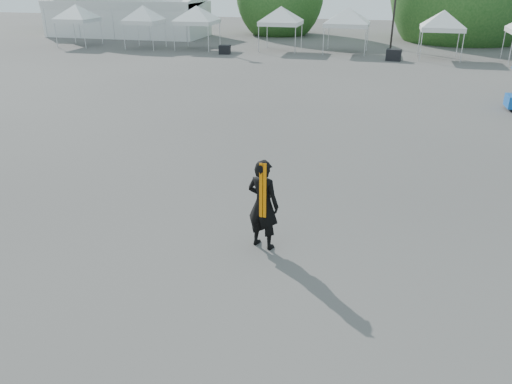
# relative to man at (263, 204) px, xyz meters

# --- Properties ---
(ground) EXTENTS (120.00, 120.00, 0.00)m
(ground) POSITION_rel_man_xyz_m (-0.54, 1.97, -1.04)
(ground) COLOR #474442
(ground) RESTS_ON ground
(marquee) EXTENTS (15.00, 6.25, 4.23)m
(marquee) POSITION_rel_man_xyz_m (-22.54, 36.97, 0.93)
(marquee) COLOR silver
(marquee) RESTS_ON ground
(tent_a) EXTENTS (4.04, 4.04, 3.88)m
(tent_a) POSITION_rel_man_xyz_m (-23.12, 29.24, 2.02)
(tent_a) COLOR silver
(tent_a) RESTS_ON ground
(tent_b) EXTENTS (3.77, 3.77, 3.88)m
(tent_b) POSITION_rel_man_xyz_m (-16.99, 29.14, 2.02)
(tent_b) COLOR silver
(tent_b) RESTS_ON ground
(tent_c) EXTENTS (4.33, 4.33, 3.88)m
(tent_c) POSITION_rel_man_xyz_m (-12.75, 29.89, 2.02)
(tent_c) COLOR silver
(tent_c) RESTS_ON ground
(tent_d) EXTENTS (4.36, 4.36, 3.88)m
(tent_d) POSITION_rel_man_xyz_m (-6.07, 30.77, 2.02)
(tent_d) COLOR silver
(tent_d) RESTS_ON ground
(tent_e) EXTENTS (4.65, 4.65, 3.88)m
(tent_e) POSITION_rel_man_xyz_m (-0.93, 30.85, 2.02)
(tent_e) COLOR silver
(tent_e) RESTS_ON ground
(tent_f) EXTENTS (4.13, 4.13, 3.88)m
(tent_f) POSITION_rel_man_xyz_m (5.84, 29.41, 2.02)
(tent_f) COLOR silver
(tent_f) RESTS_ON ground
(man) EXTENTS (0.87, 0.70, 2.06)m
(man) POSITION_rel_man_xyz_m (0.00, 0.00, 0.00)
(man) COLOR black
(man) RESTS_ON ground
(crate_west) EXTENTS (0.91, 0.76, 0.65)m
(crate_west) POSITION_rel_man_xyz_m (-9.79, 27.79, -0.71)
(crate_west) COLOR black
(crate_west) RESTS_ON ground
(crate_mid) EXTENTS (1.08, 0.87, 0.78)m
(crate_mid) POSITION_rel_man_xyz_m (2.71, 27.76, -0.64)
(crate_mid) COLOR black
(crate_mid) RESTS_ON ground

